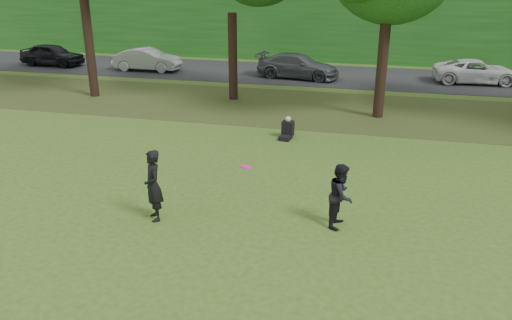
{
  "coord_description": "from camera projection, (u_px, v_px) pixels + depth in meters",
  "views": [
    {
      "loc": [
        3.96,
        -9.28,
        5.91
      ],
      "look_at": [
        1.0,
        2.53,
        1.3
      ],
      "focal_mm": 35.0,
      "sensor_mm": 36.0,
      "label": 1
    }
  ],
  "objects": [
    {
      "name": "player_left",
      "position": [
        153.0,
        186.0,
        12.41
      ],
      "size": [
        0.76,
        0.8,
        1.84
      ],
      "primitive_type": "imported",
      "rotation": [
        0.0,
        0.0,
        -0.92
      ],
      "color": "black",
      "rests_on": "ground"
    },
    {
      "name": "frisbee",
      "position": [
        246.0,
        167.0,
        11.65
      ],
      "size": [
        0.32,
        0.33,
        0.12
      ],
      "color": "#E7138F",
      "rests_on": "ground"
    },
    {
      "name": "seated_person",
      "position": [
        287.0,
        130.0,
        18.81
      ],
      "size": [
        0.49,
        0.77,
        0.83
      ],
      "rotation": [
        0.0,
        0.0,
        -0.12
      ],
      "color": "black",
      "rests_on": "ground"
    },
    {
      "name": "player_right",
      "position": [
        341.0,
        195.0,
        12.14
      ],
      "size": [
        0.73,
        0.87,
        1.62
      ],
      "primitive_type": "imported",
      "rotation": [
        0.0,
        0.0,
        1.41
      ],
      "color": "black",
      "rests_on": "ground"
    },
    {
      "name": "street",
      "position": [
        314.0,
        75.0,
        30.46
      ],
      "size": [
        70.0,
        7.0,
        0.02
      ],
      "primitive_type": "cube",
      "color": "black",
      "rests_on": "ground"
    },
    {
      "name": "far_hedge",
      "position": [
        327.0,
        23.0,
        35.02
      ],
      "size": [
        70.0,
        3.0,
        5.0
      ],
      "primitive_type": "cube",
      "color": "#195016",
      "rests_on": "ground"
    },
    {
      "name": "parked_cars",
      "position": [
        320.0,
        65.0,
        29.43
      ],
      "size": [
        37.67,
        3.55,
        1.51
      ],
      "color": "black",
      "rests_on": "street"
    },
    {
      "name": "ground",
      "position": [
        187.0,
        247.0,
        11.42
      ],
      "size": [
        120.0,
        120.0,
        0.0
      ],
      "primitive_type": "plane",
      "color": "#334D18",
      "rests_on": "ground"
    },
    {
      "name": "leaf_litter",
      "position": [
        290.0,
        107.0,
        23.21
      ],
      "size": [
        60.0,
        7.0,
        0.01
      ],
      "primitive_type": "cube",
      "color": "#3C2E15",
      "rests_on": "ground"
    }
  ]
}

